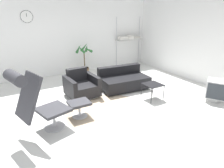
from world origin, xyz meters
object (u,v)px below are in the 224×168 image
object	(u,v)px
armchair_red	(81,87)
shelf_unit	(129,38)
ottoman	(79,106)
side_table	(153,85)
couch_low	(123,81)
lounge_chair	(34,97)
crt_television	(217,90)
potted_plant	(84,62)

from	to	relation	value
armchair_red	shelf_unit	size ratio (longest dim) A/B	0.42
ottoman	side_table	world-z (taller)	side_table
armchair_red	couch_low	size ratio (longest dim) A/B	0.57
armchair_red	lounge_chair	bearing A→B (deg)	40.33
ottoman	crt_television	xyz separation A→B (m)	(3.51, -1.06, 0.04)
ottoman	potted_plant	size ratio (longest dim) A/B	0.40
lounge_chair	potted_plant	bearing A→B (deg)	128.73
couch_low	potted_plant	size ratio (longest dim) A/B	1.27
potted_plant	crt_television	bearing A→B (deg)	-62.16
crt_television	ottoman	bearing A→B (deg)	41.76
side_table	crt_television	distance (m)	1.71
ottoman	crt_television	bearing A→B (deg)	-16.77
lounge_chair	side_table	xyz separation A→B (m)	(3.09, 0.18, -0.41)
armchair_red	side_table	world-z (taller)	armchair_red
lounge_chair	armchair_red	world-z (taller)	lounge_chair
couch_low	potted_plant	bearing A→B (deg)	-71.72
lounge_chair	shelf_unit	xyz separation A→B (m)	(4.58, 3.51, 0.39)
couch_low	crt_television	world-z (taller)	couch_low
shelf_unit	ottoman	bearing A→B (deg)	-138.04
ottoman	couch_low	bearing A→B (deg)	28.23
armchair_red	shelf_unit	xyz separation A→B (m)	(3.11, 2.15, 0.91)
crt_television	lounge_chair	bearing A→B (deg)	48.53
couch_low	shelf_unit	size ratio (longest dim) A/B	0.73
shelf_unit	armchair_red	bearing A→B (deg)	-145.41
armchair_red	ottoman	bearing A→B (deg)	63.30
armchair_red	side_table	xyz separation A→B (m)	(1.63, -1.18, 0.12)
side_table	ottoman	bearing A→B (deg)	177.76
couch_low	shelf_unit	bearing A→B (deg)	-123.32
side_table	shelf_unit	size ratio (longest dim) A/B	0.23
armchair_red	potted_plant	distance (m)	2.10
couch_low	armchair_red	bearing A→B (deg)	0.73
armchair_red	couch_low	distance (m)	1.38
ottoman	couch_low	xyz separation A→B (m)	(1.87, 1.00, -0.03)
lounge_chair	shelf_unit	world-z (taller)	shelf_unit
side_table	potted_plant	size ratio (longest dim) A/B	0.39
potted_plant	couch_low	bearing A→B (deg)	-76.22
crt_television	couch_low	bearing A→B (deg)	7.19
lounge_chair	potted_plant	distance (m)	4.03
ottoman	shelf_unit	xyz separation A→B (m)	(3.60, 3.24, 0.92)
armchair_red	shelf_unit	world-z (taller)	shelf_unit
lounge_chair	couch_low	xyz separation A→B (m)	(2.84, 1.27, -0.56)
couch_low	side_table	world-z (taller)	couch_low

